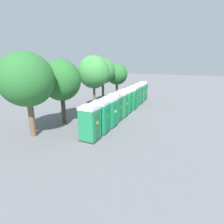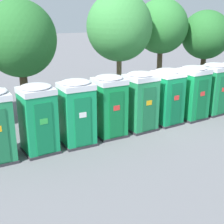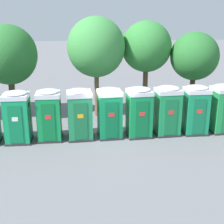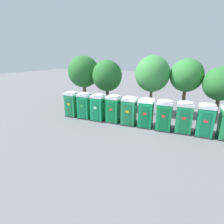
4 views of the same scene
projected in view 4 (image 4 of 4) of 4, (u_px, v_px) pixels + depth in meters
ground_plane at (146, 126)px, 15.21m from camera, size 120.00×120.00×0.00m
portapotty_0 at (72, 104)px, 17.46m from camera, size 1.19×1.21×2.54m
portapotty_1 at (85, 105)px, 16.87m from camera, size 1.25×1.27×2.54m
portapotty_2 at (98, 107)px, 16.28m from camera, size 1.21×1.21×2.54m
portapotty_3 at (114, 108)px, 15.82m from camera, size 1.18×1.21×2.54m
portapotty_4 at (129, 111)px, 15.21m from camera, size 1.29×1.27×2.54m
portapotty_5 at (146, 112)px, 14.67m from camera, size 1.25×1.28×2.54m
portapotty_6 at (164, 115)px, 14.06m from camera, size 1.28×1.27×2.54m
portapotty_7 at (184, 117)px, 13.57m from camera, size 1.29×1.27×2.54m
portapotty_8 at (205, 120)px, 12.97m from camera, size 1.20×1.21×2.54m
street_tree_0 at (152, 74)px, 17.11m from camera, size 3.36×3.36×5.90m
street_tree_1 at (186, 76)px, 16.38m from camera, size 3.04×3.04×5.64m
street_tree_2 at (84, 72)px, 20.67m from camera, size 3.66×3.66×5.91m
street_tree_3 at (221, 84)px, 14.81m from camera, size 2.89×2.89×5.01m
street_tree_4 at (107, 76)px, 19.35m from camera, size 3.26×3.26×5.47m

